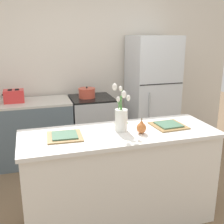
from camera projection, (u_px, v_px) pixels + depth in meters
name	position (u px, v px, depth m)	size (l,w,h in m)	color
ground_plane	(119.00, 218.00, 2.81)	(10.00, 10.00, 0.00)	brown
back_wall	(79.00, 62.00, 4.27)	(5.20, 0.08, 2.70)	silver
kitchen_island	(120.00, 177.00, 2.68)	(1.80, 0.66, 0.92)	silver
back_counter	(10.00, 134.00, 3.86)	(1.68, 0.60, 0.88)	slate
stove_range	(92.00, 126.00, 4.18)	(0.60, 0.61, 0.88)	#B2B5B7
refrigerator	(152.00, 94.00, 4.33)	(0.68, 0.67, 1.75)	silver
flower_vase	(121.00, 116.00, 2.54)	(0.16, 0.15, 0.44)	silver
pear_figurine	(141.00, 127.00, 2.50)	(0.09, 0.09, 0.14)	#C66B33
plate_setting_left	(65.00, 136.00, 2.42)	(0.32, 0.32, 0.02)	olive
plate_setting_right	(168.00, 125.00, 2.70)	(0.32, 0.32, 0.02)	olive
toaster	(14.00, 96.00, 3.75)	(0.28, 0.18, 0.17)	red
cooking_pot	(87.00, 93.00, 4.02)	(0.24, 0.24, 0.16)	#CC4C38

